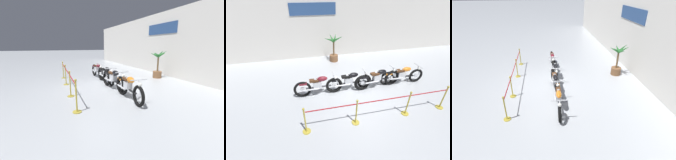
{
  "view_description": "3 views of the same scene",
  "coord_description": "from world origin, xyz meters",
  "views": [
    {
      "loc": [
        6.98,
        -2.12,
        2.01
      ],
      "look_at": [
        0.98,
        0.28,
        0.52
      ],
      "focal_mm": 24.0,
      "sensor_mm": 36.0,
      "label": 1
    },
    {
      "loc": [
        -2.49,
        -5.12,
        4.15
      ],
      "look_at": [
        -1.12,
        0.72,
        0.5
      ],
      "focal_mm": 24.0,
      "sensor_mm": 36.0,
      "label": 2
    },
    {
      "loc": [
        7.98,
        0.03,
        4.53
      ],
      "look_at": [
        1.21,
        0.82,
        0.81
      ],
      "focal_mm": 28.0,
      "sensor_mm": 36.0,
      "label": 3
    }
  ],
  "objects": [
    {
      "name": "back_wall",
      "position": [
        -0.0,
        5.12,
        2.1
      ],
      "size": [
        28.0,
        0.29,
        4.2
      ],
      "color": "silver",
      "rests_on": "ground"
    },
    {
      "name": "stanchion_far_left",
      "position": [
        -1.19,
        -1.53,
        0.66
      ],
      "size": [
        5.46,
        0.28,
        1.05
      ],
      "color": "gold",
      "rests_on": "ground"
    },
    {
      "name": "motorcycle_black_1",
      "position": [
        -0.6,
        0.56,
        0.47
      ],
      "size": [
        2.2,
        0.62,
        0.93
      ],
      "color": "black",
      "rests_on": "ground"
    },
    {
      "name": "stanchion_far_right",
      "position": [
        2.61,
        -1.53,
        0.36
      ],
      "size": [
        0.28,
        0.28,
        1.05
      ],
      "color": "gold",
      "rests_on": "ground"
    },
    {
      "name": "stanchion_mid_right",
      "position": [
        1.02,
        -1.53,
        0.36
      ],
      "size": [
        0.28,
        0.28,
        1.05
      ],
      "color": "gold",
      "rests_on": "ground"
    },
    {
      "name": "motorcycle_maroon_0",
      "position": [
        -2.06,
        0.48,
        0.49
      ],
      "size": [
        2.19,
        0.62,
        0.96
      ],
      "color": "black",
      "rests_on": "ground"
    },
    {
      "name": "potted_palm_left_of_row",
      "position": [
        -0.64,
        4.03,
        0.76
      ],
      "size": [
        1.23,
        1.03,
        1.78
      ],
      "color": "brown",
      "rests_on": "ground"
    },
    {
      "name": "ground_plane",
      "position": [
        0.0,
        0.0,
        0.0
      ],
      "size": [
        120.0,
        120.0,
        0.0
      ],
      "primitive_type": "plane",
      "color": "#B2B7BC"
    },
    {
      "name": "stanchion_mid_left",
      "position": [
        -1.0,
        -1.53,
        0.36
      ],
      "size": [
        0.28,
        0.28,
        1.05
      ],
      "color": "gold",
      "rests_on": "ground"
    },
    {
      "name": "motorcycle_orange_3",
      "position": [
        2.12,
        0.49,
        0.47
      ],
      "size": [
        2.33,
        0.62,
        0.94
      ],
      "color": "black",
      "rests_on": "ground"
    },
    {
      "name": "motorcycle_black_2",
      "position": [
        0.77,
        0.45,
        0.48
      ],
      "size": [
        2.39,
        0.62,
        0.97
      ],
      "color": "black",
      "rests_on": "ground"
    }
  ]
}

